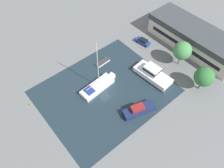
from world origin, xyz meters
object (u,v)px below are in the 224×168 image
object	(u,v)px
quay_tree_near_building	(182,51)
motor_cruiser	(152,74)
small_dinghy	(103,62)
sailboat_moored	(98,86)
quay_tree_by_water	(204,77)
parked_car	(143,41)
warehouse_building	(194,38)
cabin_boat	(139,110)

from	to	relation	value
quay_tree_near_building	motor_cruiser	distance (m)	9.81
small_dinghy	sailboat_moored	bearing A→B (deg)	-49.29
quay_tree_near_building	quay_tree_by_water	distance (m)	9.20
parked_car	motor_cruiser	distance (m)	13.25
warehouse_building	parked_car	bearing A→B (deg)	-135.83
quay_tree_by_water	motor_cruiser	size ratio (longest dim) A/B	0.65
warehouse_building	motor_cruiser	xyz separation A→B (m)	(0.68, -17.55, -1.93)
motor_cruiser	cabin_boat	distance (m)	11.41
quay_tree_by_water	parked_car	distance (m)	21.36
sailboat_moored	small_dinghy	world-z (taller)	sailboat_moored
quay_tree_near_building	motor_cruiser	world-z (taller)	quay_tree_near_building
quay_tree_by_water	small_dinghy	world-z (taller)	quay_tree_by_water
parked_car	sailboat_moored	size ratio (longest dim) A/B	0.33
warehouse_building	small_dinghy	size ratio (longest dim) A/B	6.21
warehouse_building	quay_tree_near_building	bearing A→B (deg)	-77.24
quay_tree_near_building	parked_car	xyz separation A→B (m)	(-12.24, -1.53, -4.11)
quay_tree_near_building	parked_car	bearing A→B (deg)	-172.90
warehouse_building	parked_car	size ratio (longest dim) A/B	5.79
quay_tree_near_building	small_dinghy	xyz separation A→B (m)	(-13.64, -15.62, -4.63)
sailboat_moored	cabin_boat	bearing A→B (deg)	9.73
warehouse_building	quay_tree_near_building	xyz separation A→B (m)	(1.99, -8.55, 1.76)
quay_tree_by_water	motor_cruiser	distance (m)	12.31
parked_car	cabin_boat	bearing A→B (deg)	-146.81
sailboat_moored	motor_cruiser	xyz separation A→B (m)	(6.21, 13.03, 0.49)
warehouse_building	parked_car	world-z (taller)	warehouse_building
quay_tree_by_water	parked_car	size ratio (longest dim) A/B	1.43
motor_cruiser	parked_car	bearing A→B (deg)	50.86
quay_tree_near_building	small_dinghy	world-z (taller)	quay_tree_near_building
warehouse_building	quay_tree_by_water	distance (m)	15.63
quay_tree_by_water	small_dinghy	distance (m)	26.20
quay_tree_by_water	cabin_boat	size ratio (longest dim) A/B	0.86
motor_cruiser	warehouse_building	bearing A→B (deg)	-2.57
quay_tree_by_water	warehouse_building	bearing A→B (deg)	133.70
sailboat_moored	quay_tree_by_water	bearing A→B (deg)	45.32
warehouse_building	parked_car	distance (m)	14.56
small_dinghy	quay_tree_near_building	bearing A→B (deg)	45.88
quay_tree_near_building	sailboat_moored	xyz separation A→B (m)	(-7.52, -22.02, -4.17)
quay_tree_near_building	small_dinghy	bearing A→B (deg)	-131.13
motor_cruiser	sailboat_moored	bearing A→B (deg)	149.71
quay_tree_near_building	warehouse_building	bearing A→B (deg)	103.09
quay_tree_near_building	cabin_boat	size ratio (longest dim) A/B	0.92
warehouse_building	cabin_boat	xyz separation A→B (m)	(5.96, -27.66, -2.23)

